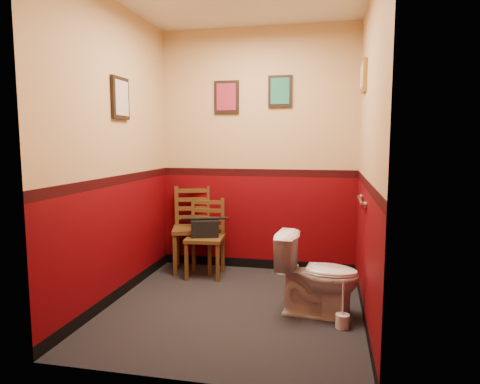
# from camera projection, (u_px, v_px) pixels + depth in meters

# --- Properties ---
(floor) EXTENTS (2.20, 2.40, 0.00)m
(floor) POSITION_uv_depth(u_px,v_px,m) (234.00, 307.00, 3.78)
(floor) COLOR black
(floor) RESTS_ON ground
(wall_back) EXTENTS (2.20, 0.00, 2.70)m
(wall_back) POSITION_uv_depth(u_px,v_px,m) (257.00, 151.00, 4.79)
(wall_back) COLOR #540308
(wall_back) RESTS_ON ground
(wall_front) EXTENTS (2.20, 0.00, 2.70)m
(wall_front) POSITION_uv_depth(u_px,v_px,m) (188.00, 161.00, 2.46)
(wall_front) COLOR #540308
(wall_front) RESTS_ON ground
(wall_left) EXTENTS (0.00, 2.40, 2.70)m
(wall_left) POSITION_uv_depth(u_px,v_px,m) (115.00, 154.00, 3.85)
(wall_left) COLOR #540308
(wall_left) RESTS_ON ground
(wall_right) EXTENTS (0.00, 2.40, 2.70)m
(wall_right) POSITION_uv_depth(u_px,v_px,m) (369.00, 155.00, 3.40)
(wall_right) COLOR #540308
(wall_right) RESTS_ON ground
(grab_bar) EXTENTS (0.05, 0.56, 0.06)m
(grab_bar) POSITION_uv_depth(u_px,v_px,m) (361.00, 201.00, 3.69)
(grab_bar) COLOR silver
(grab_bar) RESTS_ON wall_right
(framed_print_back_a) EXTENTS (0.28, 0.04, 0.36)m
(framed_print_back_a) POSITION_uv_depth(u_px,v_px,m) (227.00, 97.00, 4.77)
(framed_print_back_a) COLOR black
(framed_print_back_a) RESTS_ON wall_back
(framed_print_back_b) EXTENTS (0.26, 0.04, 0.34)m
(framed_print_back_b) POSITION_uv_depth(u_px,v_px,m) (280.00, 91.00, 4.64)
(framed_print_back_b) COLOR black
(framed_print_back_b) RESTS_ON wall_back
(framed_print_left) EXTENTS (0.04, 0.30, 0.38)m
(framed_print_left) POSITION_uv_depth(u_px,v_px,m) (120.00, 98.00, 3.88)
(framed_print_left) COLOR black
(framed_print_left) RESTS_ON wall_left
(framed_print_right) EXTENTS (0.04, 0.34, 0.28)m
(framed_print_right) POSITION_uv_depth(u_px,v_px,m) (363.00, 76.00, 3.90)
(framed_print_right) COLOR olive
(framed_print_right) RESTS_ON wall_right
(toilet) EXTENTS (0.73, 0.46, 0.68)m
(toilet) POSITION_uv_depth(u_px,v_px,m) (317.00, 275.00, 3.59)
(toilet) COLOR white
(toilet) RESTS_ON floor
(toilet_brush) EXTENTS (0.11, 0.11, 0.39)m
(toilet_brush) POSITION_uv_depth(u_px,v_px,m) (342.00, 320.00, 3.37)
(toilet_brush) COLOR silver
(toilet_brush) RESTS_ON floor
(chair_left) EXTENTS (0.54, 0.54, 0.94)m
(chair_left) POSITION_uv_depth(u_px,v_px,m) (193.00, 229.00, 4.86)
(chair_left) COLOR #543719
(chair_left) RESTS_ON floor
(chair_right) EXTENTS (0.42, 0.42, 0.83)m
(chair_right) POSITION_uv_depth(u_px,v_px,m) (206.00, 238.00, 4.64)
(chair_right) COLOR #543719
(chair_right) RESTS_ON floor
(handbag) EXTENTS (0.32, 0.23, 0.21)m
(handbag) POSITION_uv_depth(u_px,v_px,m) (205.00, 228.00, 4.59)
(handbag) COLOR black
(handbag) RESTS_ON chair_right
(tp_stack) EXTENTS (0.24, 0.13, 0.21)m
(tp_stack) POSITION_uv_depth(u_px,v_px,m) (287.00, 266.00, 4.73)
(tp_stack) COLOR silver
(tp_stack) RESTS_ON floor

